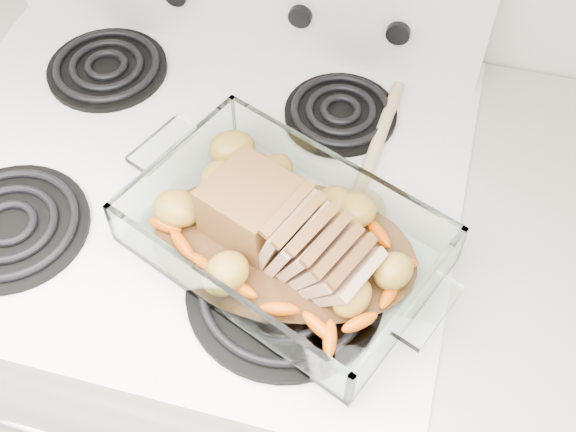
% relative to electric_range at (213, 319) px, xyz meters
% --- Properties ---
extents(electric_range, '(0.78, 0.70, 1.12)m').
position_rel_electric_range_xyz_m(electric_range, '(0.00, 0.00, 0.00)').
color(electric_range, white).
rests_on(electric_range, ground).
extents(counter_right, '(0.58, 0.68, 0.93)m').
position_rel_electric_range_xyz_m(counter_right, '(0.66, -0.00, -0.02)').
color(counter_right, silver).
rests_on(counter_right, ground).
extents(baking_dish, '(0.38, 0.25, 0.07)m').
position_rel_electric_range_xyz_m(baking_dish, '(0.17, -0.11, 0.48)').
color(baking_dish, white).
rests_on(baking_dish, electric_range).
extents(pork_roast, '(0.23, 0.10, 0.08)m').
position_rel_electric_range_xyz_m(pork_roast, '(0.16, -0.11, 0.51)').
color(pork_roast, brown).
rests_on(pork_roast, baking_dish).
extents(roast_vegetables, '(0.33, 0.18, 0.04)m').
position_rel_electric_range_xyz_m(roast_vegetables, '(0.17, -0.07, 0.49)').
color(roast_vegetables, '#D35E00').
rests_on(roast_vegetables, baking_dish).
extents(wooden_spoon, '(0.06, 0.29, 0.02)m').
position_rel_electric_range_xyz_m(wooden_spoon, '(0.26, 0.04, 0.46)').
color(wooden_spoon, '#D2B681').
rests_on(wooden_spoon, electric_range).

